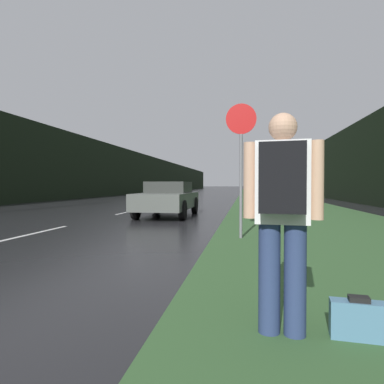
{
  "coord_description": "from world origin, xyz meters",
  "views": [
    {
      "loc": [
        5.29,
        -0.13,
        1.23
      ],
      "look_at": [
        2.96,
        14.7,
        0.92
      ],
      "focal_mm": 32.0,
      "sensor_mm": 36.0,
      "label": 1
    }
  ],
  "objects_px": {
    "stop_sign": "(241,156)",
    "car_passing_near": "(168,198)",
    "hitchhiker_with_backpack": "(282,209)",
    "suitcase": "(359,321)"
  },
  "relations": [
    {
      "from": "hitchhiker_with_backpack",
      "to": "car_passing_near",
      "type": "relative_size",
      "value": 0.4
    },
    {
      "from": "suitcase",
      "to": "car_passing_near",
      "type": "xyz_separation_m",
      "value": [
        -3.9,
        10.36,
        0.54
      ]
    },
    {
      "from": "suitcase",
      "to": "car_passing_near",
      "type": "distance_m",
      "value": 11.08
    },
    {
      "from": "hitchhiker_with_backpack",
      "to": "suitcase",
      "type": "distance_m",
      "value": 1.05
    },
    {
      "from": "hitchhiker_with_backpack",
      "to": "stop_sign",
      "type": "bearing_deg",
      "value": 100.96
    },
    {
      "from": "hitchhiker_with_backpack",
      "to": "car_passing_near",
      "type": "xyz_separation_m",
      "value": [
        -3.32,
        10.38,
        -0.33
      ]
    },
    {
      "from": "suitcase",
      "to": "stop_sign",
      "type": "bearing_deg",
      "value": 107.58
    },
    {
      "from": "hitchhiker_with_backpack",
      "to": "car_passing_near",
      "type": "height_order",
      "value": "hitchhiker_with_backpack"
    },
    {
      "from": "stop_sign",
      "to": "hitchhiker_with_backpack",
      "type": "relative_size",
      "value": 1.7
    },
    {
      "from": "stop_sign",
      "to": "car_passing_near",
      "type": "height_order",
      "value": "stop_sign"
    }
  ]
}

